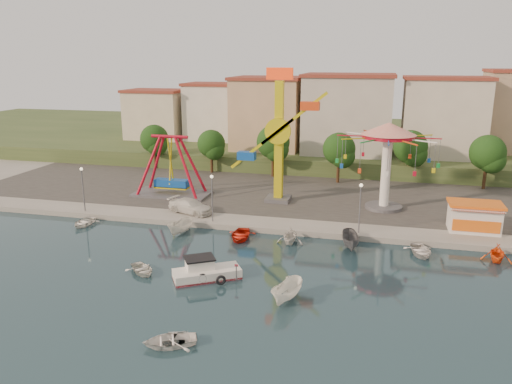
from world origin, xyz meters
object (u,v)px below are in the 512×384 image
(kamikaze_tower, at_px, (282,140))
(wave_swinger, at_px, (388,146))
(pirate_ship_ride, at_px, (171,167))
(skiff, at_px, (287,292))
(rowboat_a, at_px, (142,270))
(cabin_motorboat, at_px, (205,273))
(van, at_px, (190,206))

(kamikaze_tower, height_order, wave_swinger, kamikaze_tower)
(pirate_ship_ride, bearing_deg, skiff, -50.93)
(kamikaze_tower, bearing_deg, pirate_ship_ride, -178.67)
(rowboat_a, height_order, skiff, skiff)
(pirate_ship_ride, xyz_separation_m, kamikaze_tower, (14.70, 0.34, 4.02))
(wave_swinger, distance_m, cabin_motorboat, 28.13)
(kamikaze_tower, relative_size, wave_swinger, 1.42)
(rowboat_a, xyz_separation_m, skiff, (13.26, -2.12, 0.45))
(cabin_motorboat, bearing_deg, pirate_ship_ride, 87.79)
(kamikaze_tower, relative_size, van, 2.95)
(kamikaze_tower, height_order, skiff, kamikaze_tower)
(cabin_motorboat, relative_size, van, 1.06)
(wave_swinger, height_order, rowboat_a, wave_swinger)
(pirate_ship_ride, height_order, wave_swinger, wave_swinger)
(pirate_ship_ride, relative_size, kamikaze_tower, 0.61)
(van, bearing_deg, pirate_ship_ride, 56.55)
(wave_swinger, height_order, van, wave_swinger)
(pirate_ship_ride, xyz_separation_m, wave_swinger, (27.30, 0.37, 3.80))
(kamikaze_tower, distance_m, rowboat_a, 25.62)
(kamikaze_tower, bearing_deg, van, -142.40)
(pirate_ship_ride, height_order, cabin_motorboat, pirate_ship_ride)
(van, bearing_deg, wave_swinger, -52.71)
(rowboat_a, bearing_deg, kamikaze_tower, 22.50)
(kamikaze_tower, relative_size, skiff, 4.04)
(pirate_ship_ride, xyz_separation_m, van, (5.30, -6.90, -2.98))
(wave_swinger, distance_m, van, 24.14)
(skiff, xyz_separation_m, van, (-14.83, 17.90, 0.62))
(pirate_ship_ride, distance_m, kamikaze_tower, 15.24)
(kamikaze_tower, xyz_separation_m, rowboat_a, (-7.83, -23.02, -8.08))
(wave_swinger, bearing_deg, cabin_motorboat, -122.92)
(skiff, relative_size, van, 0.73)
(wave_swinger, bearing_deg, rowboat_a, -131.56)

